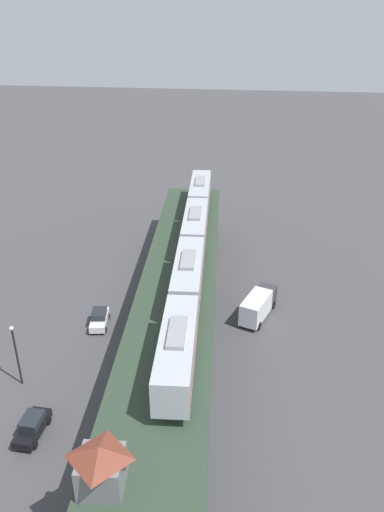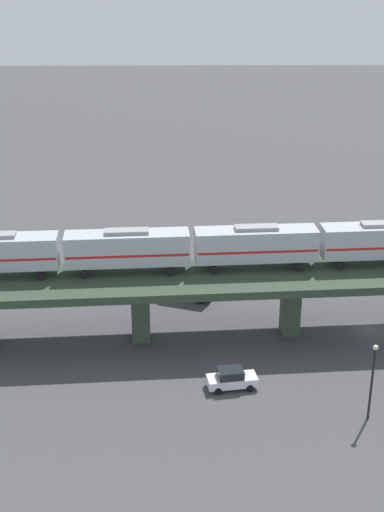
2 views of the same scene
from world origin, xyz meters
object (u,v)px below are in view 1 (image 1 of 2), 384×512
(delivery_truck, at_px, (258,305))
(street_lamp, at_px, (16,351))
(signal_hut, at_px, (101,466))
(street_car_black, at_px, (32,426))
(street_car_white, at_px, (99,318))
(subway_train, at_px, (192,248))

(delivery_truck, relative_size, street_lamp, 1.09)
(signal_hut, height_order, street_car_black, signal_hut)
(street_car_white, xyz_separation_m, street_lamp, (4.81, 10.97, 3.17))
(street_car_white, bearing_deg, delivery_truck, -167.56)
(street_lamp, bearing_deg, delivery_truck, -147.26)
(street_car_black, relative_size, street_lamp, 0.64)
(street_car_white, xyz_separation_m, street_car_black, (0.94, 17.18, 0.00))
(street_car_white, height_order, delivery_truck, delivery_truck)
(subway_train, relative_size, street_lamp, 7.19)
(subway_train, height_order, signal_hut, subway_train)
(delivery_truck, bearing_deg, signal_hut, 72.26)
(delivery_truck, distance_m, street_lamp, 27.99)
(street_lamp, bearing_deg, street_car_white, -113.65)
(signal_hut, bearing_deg, street_car_white, -71.75)
(subway_train, xyz_separation_m, delivery_truck, (-7.99, -0.82, -7.54))
(street_car_black, height_order, delivery_truck, delivery_truck)
(delivery_truck, xyz_separation_m, street_lamp, (23.46, 15.09, 2.35))
(signal_hut, height_order, street_car_white, signal_hut)
(street_car_black, bearing_deg, subway_train, -119.54)
(delivery_truck, bearing_deg, street_car_black, 47.38)
(delivery_truck, bearing_deg, street_car_white, 12.44)
(subway_train, bearing_deg, street_car_black, 60.46)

